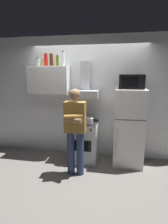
{
  "coord_description": "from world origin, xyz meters",
  "views": [
    {
      "loc": [
        0.61,
        -3.32,
        1.91
      ],
      "look_at": [
        0.0,
        0.0,
        1.15
      ],
      "focal_mm": 27.96,
      "sensor_mm": 36.0,
      "label": 1
    }
  ],
  "objects": [
    {
      "name": "bottle_rum_dark",
      "position": [
        -0.79,
        0.4,
        2.18
      ],
      "size": [
        0.07,
        0.07,
        0.27
      ],
      "color": "#47230F",
      "rests_on": "upper_cabinet"
    },
    {
      "name": "upper_cabinet",
      "position": [
        -0.85,
        0.37,
        1.75
      ],
      "size": [
        0.9,
        0.37,
        0.6
      ],
      "color": "silver"
    },
    {
      "name": "bottle_olive_oil",
      "position": [
        -0.64,
        0.37,
        2.16
      ],
      "size": [
        0.06,
        0.06,
        0.23
      ],
      "color": "#4C6B19",
      "rests_on": "upper_cabinet"
    },
    {
      "name": "person_standing",
      "position": [
        -0.1,
        -0.36,
        0.9
      ],
      "size": [
        0.38,
        0.33,
        1.64
      ],
      "color": "navy",
      "rests_on": "ground_plane"
    },
    {
      "name": "ground_plane",
      "position": [
        0.0,
        0.0,
        0.0
      ],
      "size": [
        7.0,
        7.0,
        0.0
      ],
      "primitive_type": "plane",
      "color": "slate"
    },
    {
      "name": "range_hood",
      "position": [
        -0.05,
        0.38,
        1.6
      ],
      "size": [
        0.6,
        0.44,
        0.75
      ],
      "color": "#B7BABF"
    },
    {
      "name": "back_wall_tiled",
      "position": [
        0.0,
        0.6,
        1.35
      ],
      "size": [
        4.8,
        0.1,
        2.7
      ],
      "primitive_type": "cube",
      "color": "white",
      "rests_on": "ground_plane"
    },
    {
      "name": "refrigerator",
      "position": [
        0.9,
        0.25,
        0.8
      ],
      "size": [
        0.6,
        0.62,
        1.6
      ],
      "color": "white",
      "rests_on": "ground_plane"
    },
    {
      "name": "bottle_canister_steel",
      "position": [
        -1.08,
        0.36,
        2.13
      ],
      "size": [
        0.1,
        0.1,
        0.18
      ],
      "color": "#B2B5BA",
      "rests_on": "upper_cabinet"
    },
    {
      "name": "bottle_soda_red",
      "position": [
        -0.9,
        0.36,
        2.18
      ],
      "size": [
        0.08,
        0.08,
        0.27
      ],
      "color": "red",
      "rests_on": "upper_cabinet"
    },
    {
      "name": "stove_oven",
      "position": [
        -0.05,
        0.25,
        0.43
      ],
      "size": [
        0.6,
        0.62,
        0.87
      ],
      "color": "silver",
      "rests_on": "ground_plane"
    },
    {
      "name": "cooking_pot",
      "position": [
        0.08,
        0.13,
        0.94
      ],
      "size": [
        0.28,
        0.18,
        0.12
      ],
      "color": "#B7BABF",
      "rests_on": "stove_oven"
    },
    {
      "name": "bottle_vodka_clear",
      "position": [
        -0.51,
        0.37,
        2.2
      ],
      "size": [
        0.07,
        0.07,
        0.31
      ],
      "color": "silver",
      "rests_on": "upper_cabinet"
    },
    {
      "name": "bottle_spice_jar",
      "position": [
        -0.99,
        0.38,
        2.11
      ],
      "size": [
        0.05,
        0.05,
        0.14
      ],
      "color": "gold",
      "rests_on": "upper_cabinet"
    },
    {
      "name": "microwave",
      "position": [
        0.9,
        0.27,
        1.74
      ],
      "size": [
        0.48,
        0.37,
        0.28
      ],
      "color": "black",
      "rests_on": "refrigerator"
    }
  ]
}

